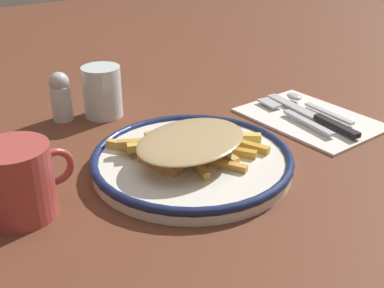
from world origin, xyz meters
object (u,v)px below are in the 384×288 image
knife (318,117)px  coffee_mug (18,181)px  napkin (310,117)px  spoon (307,103)px  plate (192,160)px  salt_shaker (61,96)px  fries_heap (190,143)px  water_glass (102,92)px  fork (294,115)px

knife → coffee_mug: 0.49m
napkin → spoon: (0.03, 0.03, 0.01)m
napkin → spoon: bearing=49.8°
plate → spoon: (0.29, 0.06, 0.00)m
plate → napkin: (0.26, 0.02, -0.01)m
coffee_mug → salt_shaker: coffee_mug is taller
knife → napkin: bearing=85.1°
spoon → napkin: bearing=-130.2°
salt_shaker → coffee_mug: bearing=-121.3°
plate → fries_heap: size_ratio=1.29×
water_glass → salt_shaker: size_ratio=1.04×
napkin → water_glass: 0.35m
napkin → fork: fork is taller
fries_heap → salt_shaker: salt_shaker is taller
plate → coffee_mug: size_ratio=2.49×
salt_shaker → water_glass: bearing=-20.0°
knife → salt_shaker: 0.43m
napkin → spoon: 0.05m
spoon → salt_shaker: bearing=151.0°
fork → coffee_mug: coffee_mug is taller
fries_heap → fork: bearing=8.1°
water_glass → salt_shaker: 0.07m
napkin → knife: size_ratio=1.05×
fries_heap → spoon: fries_heap is taller
plate → knife: bearing=0.9°
plate → salt_shaker: 0.28m
knife → coffee_mug: size_ratio=1.88×
plate → fork: plate is taller
knife → salt_shaker: size_ratio=2.53×
fries_heap → salt_shaker: bearing=106.9°
fork → coffee_mug: size_ratio=1.58×
spoon → coffee_mug: (-0.51, -0.03, 0.03)m
napkin → fork: bearing=155.7°
plate → coffee_mug: coffee_mug is taller
fries_heap → coffee_mug: 0.23m
spoon → salt_shaker: salt_shaker is taller
fries_heap → knife: size_ratio=1.02×
plate → salt_shaker: salt_shaker is taller
fries_heap → spoon: bearing=10.9°
fork → coffee_mug: 0.46m
plate → spoon: plate is taller
plate → spoon: bearing=11.3°
coffee_mug → salt_shaker: (0.14, 0.24, -0.00)m
water_glass → coffee_mug: size_ratio=0.77×
fork → water_glass: bearing=140.6°
fork → salt_shaker: salt_shaker is taller
knife → salt_shaker: salt_shaker is taller
water_glass → coffee_mug: (-0.21, -0.22, 0.00)m
fork → knife: (0.03, -0.03, 0.00)m
fork → knife: size_ratio=0.84×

